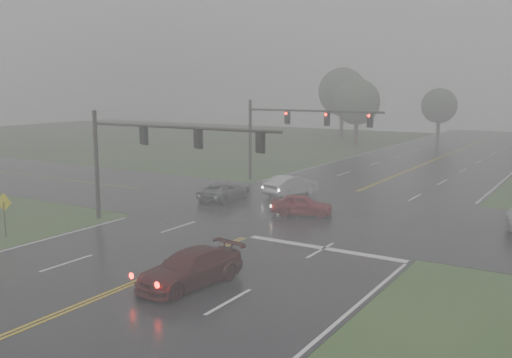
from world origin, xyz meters
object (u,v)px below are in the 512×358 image
Objects in this scene: sedan_red at (302,215)px; signal_gantry_far at (288,125)px; car_grey at (225,200)px; sedan_silver at (291,195)px; sedan_maroon at (191,285)px; signal_gantry_near at (146,146)px.

signal_gantry_far is (-6.60, 10.23, 4.84)m from sedan_red.
signal_gantry_far is at bearing -94.88° from car_grey.
signal_gantry_far reaches higher than sedan_red.
sedan_red is 6.69m from sedan_silver.
sedan_maroon is 0.41× the size of signal_gantry_far.
sedan_maroon is 26.00m from signal_gantry_far.
sedan_silver reaches higher than sedan_red.
sedan_red is 0.85× the size of car_grey.
car_grey is at bearing 129.82° from sedan_maroon.
sedan_silver is 5.12m from car_grey.
sedan_silver is at bearing 14.40° from sedan_red.
signal_gantry_far reaches higher than sedan_maroon.
sedan_maroon is at bearing 121.80° from sedan_silver.
sedan_maroon is 11.55m from signal_gantry_near.
sedan_red is at bearing 49.30° from signal_gantry_near.
car_grey is 9.90m from signal_gantry_far.
signal_gantry_far is (0.41, 8.63, 4.84)m from car_grey.
sedan_maroon is 0.38× the size of signal_gantry_near.
sedan_maroon is at bearing -38.52° from signal_gantry_near.
signal_gantry_near is at bearing -88.81° from signal_gantry_far.
signal_gantry_near is at bearing 94.21° from sedan_silver.
signal_gantry_far is at bearing 91.19° from signal_gantry_near.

